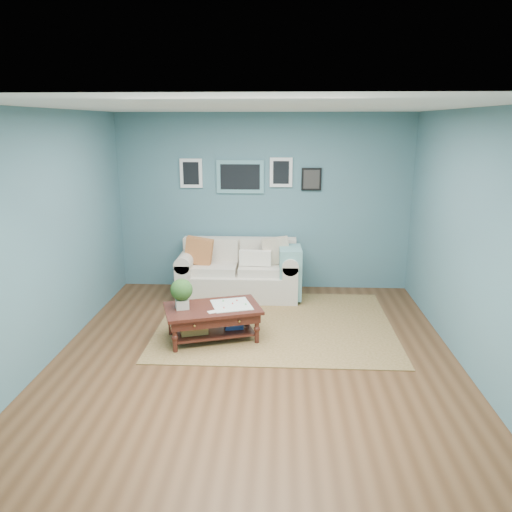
{
  "coord_description": "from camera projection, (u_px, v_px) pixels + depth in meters",
  "views": [
    {
      "loc": [
        0.27,
        -5.13,
        2.55
      ],
      "look_at": [
        -0.04,
        1.0,
        0.9
      ],
      "focal_mm": 35.0,
      "sensor_mm": 36.0,
      "label": 1
    }
  ],
  "objects": [
    {
      "name": "loveseat",
      "position": [
        244.0,
        272.0,
        7.49
      ],
      "size": [
        1.82,
        0.83,
        0.94
      ],
      "color": "beige",
      "rests_on": "ground"
    },
    {
      "name": "room_shell",
      "position": [
        255.0,
        238.0,
        5.32
      ],
      "size": [
        5.0,
        5.02,
        2.7
      ],
      "color": "brown",
      "rests_on": "ground"
    },
    {
      "name": "coffee_table",
      "position": [
        208.0,
        313.0,
        5.97
      ],
      "size": [
        1.26,
        0.96,
        0.78
      ],
      "rotation": [
        0.0,
        0.0,
        0.31
      ],
      "color": "#321510",
      "rests_on": "ground"
    },
    {
      "name": "area_rug",
      "position": [
        275.0,
        324.0,
        6.5
      ],
      "size": [
        3.0,
        2.4,
        0.01
      ],
      "primitive_type": "cube",
      "color": "brown",
      "rests_on": "ground"
    }
  ]
}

